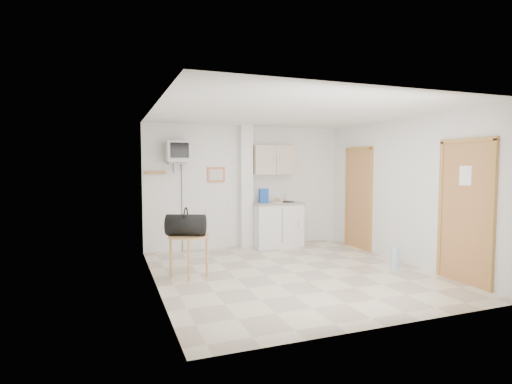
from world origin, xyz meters
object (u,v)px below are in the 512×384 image
object	(u,v)px
crt_television	(178,152)
duffel_bag	(186,225)
round_table	(189,240)
water_bottle	(395,258)

from	to	relation	value
crt_television	duffel_bag	distance (m)	2.09
crt_television	duffel_bag	world-z (taller)	crt_television
crt_television	round_table	size ratio (longest dim) A/B	3.29
crt_television	duffel_bag	xyz separation A→B (m)	(-0.18, -1.76, -1.12)
crt_television	round_table	world-z (taller)	crt_television
crt_television	duffel_bag	bearing A→B (deg)	-96.00
round_table	duffel_bag	size ratio (longest dim) A/B	1.01
crt_television	water_bottle	distance (m)	4.31
duffel_bag	water_bottle	size ratio (longest dim) A/B	1.63
water_bottle	duffel_bag	bearing A→B (deg)	168.56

